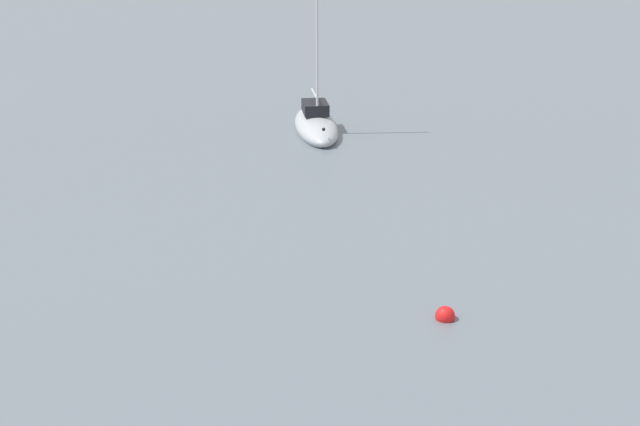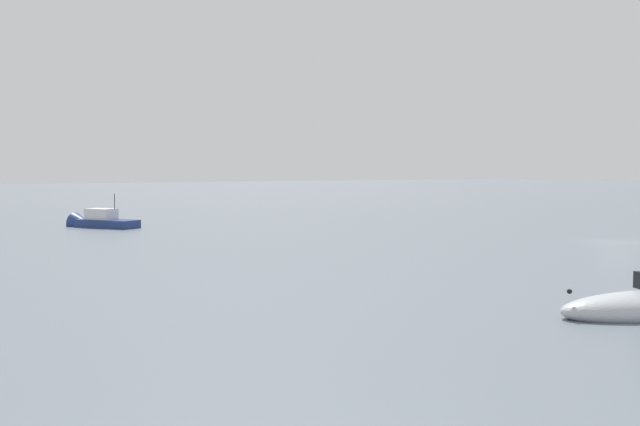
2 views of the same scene
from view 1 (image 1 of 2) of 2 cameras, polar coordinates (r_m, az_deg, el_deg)
name	(u,v)px [view 1 (image 1 of 2)]	position (r m, az deg, el deg)	size (l,w,h in m)	color
sailboat_grey_mid	(316,125)	(49.09, -0.27, 5.83)	(5.29, 8.23, 9.92)	#ADB2B7
mooring_buoy_near	(445,316)	(27.18, 8.21, -6.70)	(0.62, 0.62, 0.62)	red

